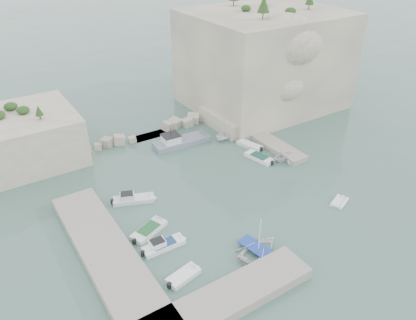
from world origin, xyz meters
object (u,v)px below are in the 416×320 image
rowboat (258,252)px  motorboat_d (164,247)px  tender_east_b (259,159)px  work_boat (182,144)px  motorboat_a (134,201)px  tender_east_c (250,147)px  motorboat_e (184,278)px  motorboat_c (149,232)px  tender_east_a (282,161)px  tender_east_d (225,139)px  inflatable_dinghy (339,203)px

rowboat → motorboat_d: bearing=42.5°
rowboat → tender_east_b: rowboat is taller
rowboat → tender_east_b: size_ratio=1.02×
rowboat → work_boat: (5.10, 25.50, 0.00)m
motorboat_a → tender_east_c: (21.03, 3.39, 0.00)m
tender_east_b → tender_east_c: bearing=-29.0°
motorboat_e → motorboat_c: (0.11, 8.08, 0.00)m
motorboat_d → tender_east_c: 25.26m
motorboat_d → tender_east_a: (23.15, 6.93, 0.00)m
tender_east_a → motorboat_c: bearing=96.8°
motorboat_a → rowboat: size_ratio=1.09×
motorboat_c → motorboat_e: bearing=-113.6°
tender_east_a → tender_east_d: 10.60m
inflatable_dinghy → tender_east_a: bearing=63.5°
motorboat_e → motorboat_c: size_ratio=0.77×
rowboat → work_boat: size_ratio=0.52×
motorboat_a → motorboat_d: (-0.70, -9.51, 0.00)m
rowboat → tender_east_d: bearing=-37.8°
tender_east_d → inflatable_dinghy: bearing=174.7°
motorboat_c → tender_east_d: size_ratio=1.24×
rowboat → work_boat: work_boat is taller
tender_east_a → tender_east_c: tender_east_a is taller
tender_east_a → tender_east_d: (-3.11, 10.13, 0.00)m
motorboat_d → tender_east_b: (20.55, 9.09, 0.00)m
inflatable_dinghy → tender_east_d: 21.95m
inflatable_dinghy → tender_east_b: 13.97m
tender_east_c → tender_east_d: tender_east_d is taller
inflatable_dinghy → motorboat_d: bearing=146.3°
motorboat_c → tender_east_c: same height
motorboat_d → tender_east_b: 22.47m
motorboat_c → inflatable_dinghy: motorboat_c is taller
motorboat_e → motorboat_d: 4.94m
motorboat_a → rowboat: 17.28m
motorboat_c → tender_east_a: 23.71m
motorboat_e → tender_east_b: (20.91, 14.01, 0.00)m
motorboat_e → motorboat_c: bearing=77.5°
motorboat_e → tender_east_b: size_ratio=0.76×
motorboat_d → tender_east_a: tender_east_a is taller
motorboat_e → motorboat_c: same height
tender_east_b → tender_east_c: 3.98m
motorboat_d → motorboat_a: bearing=86.7°
motorboat_d → work_boat: (13.23, 19.40, 0.00)m
tender_east_d → motorboat_a: bearing=100.6°
tender_east_a → tender_east_c: (-1.42, 5.96, 0.00)m
tender_east_c → tender_east_d: (-1.69, 4.17, 0.00)m
tender_east_c → tender_east_b: bearing=146.3°
inflatable_dinghy → tender_east_c: 17.69m
motorboat_d → tender_east_a: size_ratio=1.43×
motorboat_e → tender_east_b: bearing=22.1°
tender_east_a → motorboat_a: bearing=81.1°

